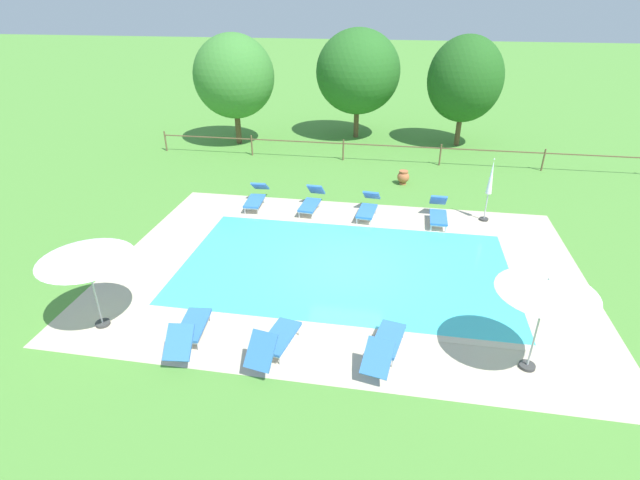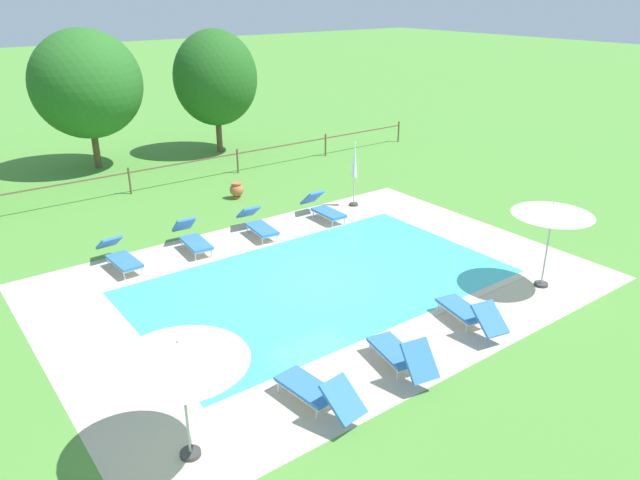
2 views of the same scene
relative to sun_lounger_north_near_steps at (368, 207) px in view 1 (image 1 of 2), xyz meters
name	(u,v)px [view 1 (image 1 of 2)]	position (x,y,z in m)	size (l,w,h in m)	color
ground_plane	(345,267)	(-0.40, -3.91, -0.37)	(160.00, 160.00, 0.00)	#518E38
pool_deck_paving	(345,267)	(-0.40, -3.91, -0.37)	(14.19, 10.07, 0.01)	beige
swimming_pool_water	(345,267)	(-0.40, -3.91, -0.37)	(9.94, 5.82, 0.01)	#42CCD6
pool_coping_rim	(345,267)	(-0.40, -3.91, -0.36)	(10.42, 6.30, 0.01)	beige
sun_lounger_north_near_steps	(368,207)	(0.00, 0.00, 0.00)	(0.80, 2.05, 0.83)	#3370BC
sun_lounger_north_mid	(385,344)	(1.00, -7.82, 0.00)	(0.99, 2.08, 0.83)	#3370BC
sun_lounger_north_far	(438,212)	(2.57, -0.11, 0.01)	(0.63, 1.98, 0.88)	#3370BC
sun_lounger_north_end	(275,341)	(-1.51, -8.15, 0.02)	(0.95, 1.97, 0.96)	#3370BC
sun_lounger_south_near_corner	(312,201)	(-2.20, 0.18, 0.01)	(0.76, 2.01, 0.88)	#3370BC
sun_lounger_south_mid	(189,330)	(-3.62, -8.08, 0.00)	(0.81, 2.04, 0.86)	#3370BC
sun_lounger_south_far	(256,197)	(-4.42, 0.23, 0.00)	(0.70, 2.04, 0.82)	#3370BC
patio_umbrella_open_foreground	(85,253)	(-6.11, -7.81, 1.71)	(2.23, 2.23, 2.32)	#383838
patio_umbrella_open_by_bench	(548,287)	(4.20, -7.63, 1.80)	(2.06, 2.06, 2.38)	#383838
patio_umbrella_closed_row_west	(490,183)	(4.28, 0.32, 1.09)	(0.32, 0.32, 2.37)	#383838
terracotta_urn_near_fence	(403,177)	(1.25, 3.60, -0.03)	(0.52, 0.52, 0.62)	#B7663D
perimeter_fence	(391,149)	(0.60, 6.53, 0.35)	(23.77, 0.08, 1.05)	brown
tree_far_west	(358,72)	(-1.58, 10.96, 3.25)	(4.62, 4.62, 5.90)	brown
tree_west_mid	(465,79)	(4.08, 10.25, 3.12)	(3.89, 3.89, 5.69)	brown
tree_centre	(234,77)	(-7.90, 8.59, 3.20)	(4.24, 4.24, 5.74)	brown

